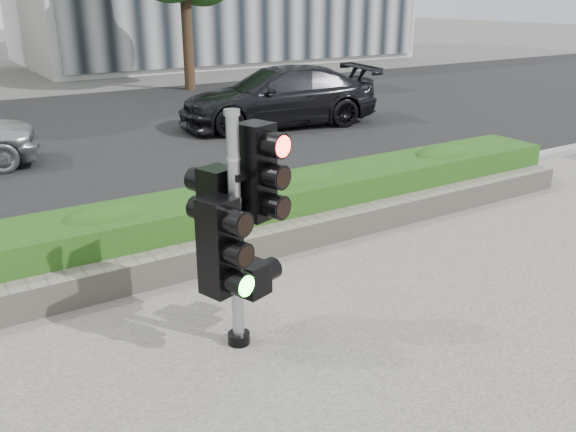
{
  "coord_description": "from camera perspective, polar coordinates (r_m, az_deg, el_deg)",
  "views": [
    {
      "loc": [
        -2.98,
        -4.16,
        3.11
      ],
      "look_at": [
        0.03,
        0.6,
        1.05
      ],
      "focal_mm": 38.0,
      "sensor_mm": 36.0,
      "label": 1
    }
  ],
  "objects": [
    {
      "name": "stone_wall",
      "position": [
        7.35,
        -5.66,
        -3.34
      ],
      "size": [
        12.0,
        0.32,
        0.34
      ],
      "primitive_type": "cube",
      "color": "gray",
      "rests_on": "sidewalk"
    },
    {
      "name": "traffic_signal",
      "position": [
        5.36,
        -4.98,
        -0.38
      ],
      "size": [
        0.8,
        0.69,
        2.2
      ],
      "rotation": [
        0.0,
        0.0,
        0.32
      ],
      "color": "black",
      "rests_on": "sidewalk"
    },
    {
      "name": "road",
      "position": [
        14.8,
        -20.14,
        6.77
      ],
      "size": [
        60.0,
        13.0,
        0.02
      ],
      "primitive_type": "cube",
      "color": "black",
      "rests_on": "ground"
    },
    {
      "name": "curb",
      "position": [
        8.46,
        -9.48,
        -1.33
      ],
      "size": [
        60.0,
        0.25,
        0.12
      ],
      "primitive_type": "cube",
      "color": "gray",
      "rests_on": "ground"
    },
    {
      "name": "car_dark",
      "position": [
        15.24,
        -0.92,
        11.12
      ],
      "size": [
        5.18,
        2.76,
        1.43
      ],
      "primitive_type": "imported",
      "rotation": [
        0.0,
        0.0,
        -1.73
      ],
      "color": "black",
      "rests_on": "road"
    },
    {
      "name": "ground",
      "position": [
        5.99,
        2.86,
        -11.24
      ],
      "size": [
        120.0,
        120.0,
        0.0
      ],
      "primitive_type": "plane",
      "color": "#51514C",
      "rests_on": "ground"
    },
    {
      "name": "hedge",
      "position": [
        7.84,
        -7.87,
        -0.58
      ],
      "size": [
        12.0,
        1.0,
        0.68
      ],
      "primitive_type": "cube",
      "color": "#417724",
      "rests_on": "sidewalk"
    }
  ]
}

